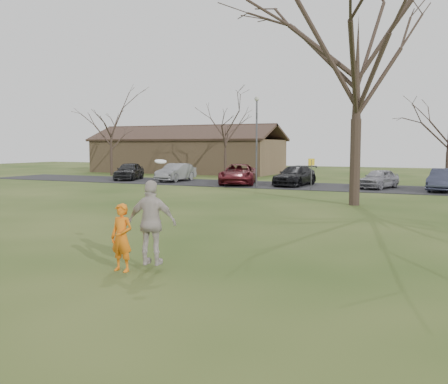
# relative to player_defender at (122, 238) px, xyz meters

# --- Properties ---
(ground) EXTENTS (120.00, 120.00, 0.00)m
(ground) POSITION_rel_player_defender_xyz_m (0.59, 0.42, -0.79)
(ground) COLOR #1E380F
(ground) RESTS_ON ground
(parking_strip) EXTENTS (62.00, 6.50, 0.04)m
(parking_strip) POSITION_rel_player_defender_xyz_m (0.59, 25.42, -0.77)
(parking_strip) COLOR black
(parking_strip) RESTS_ON ground
(player_defender) EXTENTS (0.60, 0.41, 1.58)m
(player_defender) POSITION_rel_player_defender_xyz_m (0.00, 0.00, 0.00)
(player_defender) COLOR orange
(player_defender) RESTS_ON ground
(car_0) EXTENTS (3.03, 4.66, 1.47)m
(car_0) POSITION_rel_player_defender_xyz_m (-17.93, 25.60, -0.01)
(car_0) COLOR #242427
(car_0) RESTS_ON parking_strip
(car_1) EXTENTS (1.54, 4.35, 1.43)m
(car_1) POSITION_rel_player_defender_xyz_m (-13.47, 25.76, -0.04)
(car_1) COLOR gray
(car_1) RESTS_ON parking_strip
(car_2) EXTENTS (3.91, 5.89, 1.50)m
(car_2) POSITION_rel_player_defender_xyz_m (-7.59, 24.87, 0.00)
(car_2) COLOR #5C151C
(car_2) RESTS_ON parking_strip
(car_3) EXTENTS (2.36, 4.99, 1.41)m
(car_3) POSITION_rel_player_defender_xyz_m (-3.41, 25.48, -0.05)
(car_3) COLOR black
(car_3) RESTS_ON parking_strip
(car_4) EXTENTS (2.61, 4.12, 1.31)m
(car_4) POSITION_rel_player_defender_xyz_m (2.44, 25.47, -0.10)
(car_4) COLOR gray
(car_4) RESTS_ON parking_strip
(car_5) EXTENTS (2.01, 4.46, 1.42)m
(car_5) POSITION_rel_player_defender_xyz_m (6.46, 25.06, -0.04)
(car_5) COLOR #33374C
(car_5) RESTS_ON parking_strip
(catching_play) EXTENTS (1.23, 0.71, 2.46)m
(catching_play) POSITION_rel_player_defender_xyz_m (0.65, 0.28, 0.35)
(catching_play) COLOR #BBAEA8
(catching_play) RESTS_ON ground
(building) EXTENTS (20.60, 8.50, 5.14)m
(building) POSITION_rel_player_defender_xyz_m (-19.41, 38.42, 1.14)
(building) COLOR #8C6D4C
(building) RESTS_ON ground
(lamp_post) EXTENTS (0.34, 0.34, 6.27)m
(lamp_post) POSITION_rel_player_defender_xyz_m (-5.41, 22.92, 3.18)
(lamp_post) COLOR #47474C
(lamp_post) RESTS_ON ground
(sign_yellow) EXTENTS (0.35, 0.35, 2.08)m
(sign_yellow) POSITION_rel_player_defender_xyz_m (-1.41, 22.42, 0.66)
(sign_yellow) COLOR #47474C
(sign_yellow) RESTS_ON ground
(big_tree) EXTENTS (9.00, 9.00, 14.00)m
(big_tree) POSITION_rel_player_defender_xyz_m (2.59, 15.42, 6.21)
(big_tree) COLOR #352821
(big_tree) RESTS_ON ground
(small_tree_row) EXTENTS (55.00, 5.90, 8.50)m
(small_tree_row) POSITION_rel_player_defender_xyz_m (4.97, 30.48, 3.10)
(small_tree_row) COLOR #352821
(small_tree_row) RESTS_ON ground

